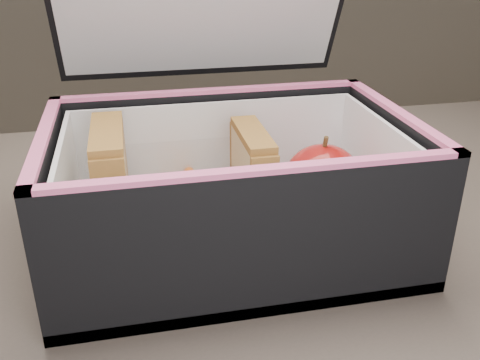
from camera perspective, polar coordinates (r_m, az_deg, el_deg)
The scene contains 8 objects.
kitchen_table at distance 0.56m, azimuth 3.90°, elevation -15.79°, with size 1.20×0.80×0.75m.
lunch_bag at distance 0.49m, azimuth -1.03°, elevation 0.21°, with size 0.32×0.30×0.31m.
plastic_tub at distance 0.49m, azimuth -5.87°, elevation -2.18°, with size 0.17×0.12×0.07m, color white, non-canonical shape.
sandwich_left at distance 0.48m, azimuth -13.45°, elevation -0.67°, with size 0.03×0.10×0.11m.
sandwich_right at distance 0.50m, azimuth 1.33°, elevation 0.08°, with size 0.02×0.09×0.10m.
carrot_sticks at distance 0.50m, azimuth -5.77°, elevation -3.48°, with size 0.05×0.14×0.03m.
paper_napkin at distance 0.54m, azimuth 8.39°, elevation -3.76°, with size 0.07×0.07×0.01m, color white.
red_apple at distance 0.52m, azimuth 8.81°, elevation 0.04°, with size 0.09×0.09×0.08m.
Camera 1 is at (-0.12, -0.40, 1.03)m, focal length 40.00 mm.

